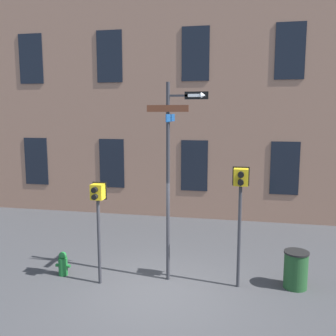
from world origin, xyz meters
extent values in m
plane|color=#38383A|center=(0.00, 0.00, 0.00)|extent=(60.00, 60.00, 0.00)
cube|color=#936B56|center=(0.00, 6.73, 6.41)|extent=(24.00, 0.60, 12.82)
cube|color=black|center=(-6.86, 6.41, 2.14)|extent=(1.06, 0.03, 2.01)
cube|color=black|center=(-3.43, 6.41, 2.14)|extent=(1.06, 0.03, 2.01)
cube|color=black|center=(0.00, 6.41, 2.14)|extent=(1.06, 0.03, 2.01)
cube|color=black|center=(3.43, 6.41, 2.14)|extent=(1.06, 0.03, 2.01)
cube|color=black|center=(-6.86, 6.41, 6.41)|extent=(1.06, 0.03, 2.01)
cube|color=black|center=(-3.43, 6.41, 6.41)|extent=(1.06, 0.03, 2.01)
cube|color=black|center=(0.00, 6.41, 6.41)|extent=(1.06, 0.03, 2.01)
cube|color=black|center=(3.43, 6.41, 6.41)|extent=(1.06, 0.03, 2.01)
cylinder|color=#2D2D33|center=(0.09, 0.76, 2.47)|extent=(0.09, 0.09, 4.94)
cube|color=#2D2D33|center=(0.43, 0.76, 4.61)|extent=(0.68, 0.05, 0.05)
cube|color=brown|center=(0.09, 0.70, 4.31)|extent=(1.01, 0.02, 0.16)
cube|color=#14478C|center=(0.15, 0.76, 4.09)|extent=(0.02, 1.03, 0.18)
cube|color=black|center=(0.77, 0.75, 4.61)|extent=(0.56, 0.02, 0.18)
cube|color=white|center=(0.73, 0.73, 4.61)|extent=(0.32, 0.01, 0.07)
cone|color=white|center=(0.93, 0.73, 4.61)|extent=(0.10, 0.14, 0.14)
cylinder|color=#2D2D33|center=(-1.53, 0.20, 1.07)|extent=(0.08, 0.08, 2.14)
cube|color=gold|center=(-1.53, 0.20, 2.33)|extent=(0.30, 0.26, 0.37)
cube|color=black|center=(-1.53, 0.34, 2.33)|extent=(0.36, 0.02, 0.43)
cylinder|color=black|center=(-1.53, 0.01, 2.41)|extent=(0.13, 0.12, 0.13)
cylinder|color=black|center=(-1.53, 0.01, 2.25)|extent=(0.13, 0.12, 0.13)
cylinder|color=#EA4C14|center=(-1.53, 0.07, 2.41)|extent=(0.10, 0.01, 0.10)
cylinder|color=#2D2D33|center=(1.85, 0.70, 1.26)|extent=(0.08, 0.08, 2.52)
cube|color=gold|center=(1.85, 0.70, 2.72)|extent=(0.34, 0.26, 0.40)
cube|color=black|center=(1.85, 0.84, 2.72)|extent=(0.40, 0.02, 0.46)
cylinder|color=black|center=(1.85, 0.51, 2.81)|extent=(0.14, 0.12, 0.14)
cylinder|color=black|center=(1.85, 0.51, 2.63)|extent=(0.14, 0.12, 0.14)
cylinder|color=#EA4C14|center=(1.85, 0.57, 2.81)|extent=(0.11, 0.01, 0.11)
cylinder|color=#196028|center=(-2.65, 0.45, 0.23)|extent=(0.24, 0.24, 0.47)
sphere|color=#196028|center=(-2.65, 0.45, 0.53)|extent=(0.20, 0.20, 0.20)
cylinder|color=#196028|center=(-2.81, 0.45, 0.26)|extent=(0.08, 0.08, 0.08)
cylinder|color=#196028|center=(-2.49, 0.45, 0.26)|extent=(0.08, 0.08, 0.08)
cylinder|color=#1E4723|center=(3.21, 0.92, 0.44)|extent=(0.56, 0.56, 0.87)
cylinder|color=black|center=(3.21, 0.92, 0.89)|extent=(0.59, 0.59, 0.04)
camera|label=1|loc=(1.89, -8.10, 4.22)|focal=40.00mm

